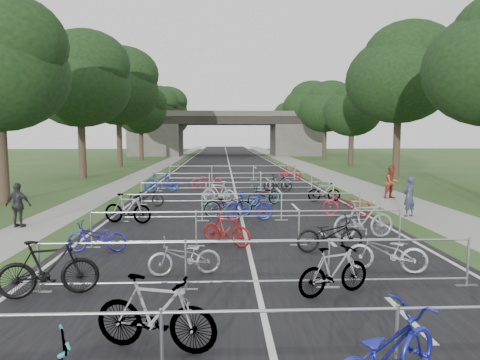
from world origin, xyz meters
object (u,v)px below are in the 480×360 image
(bike_1, at_px, (156,314))
(pedestrian_b, at_px, (392,182))
(bike_2, at_px, (385,353))
(pedestrian_c, at_px, (18,205))
(overpass_bridge, at_px, (227,134))
(pedestrian_a, at_px, (409,197))

(bike_1, distance_m, pedestrian_b, 18.37)
(bike_1, xyz_separation_m, bike_2, (3.08, -1.24, -0.04))
(pedestrian_b, bearing_deg, pedestrian_c, 179.90)
(overpass_bridge, distance_m, pedestrian_c, 55.53)
(overpass_bridge, relative_size, pedestrian_a, 18.91)
(pedestrian_a, xyz_separation_m, pedestrian_c, (-14.85, -1.43, -0.02))
(pedestrian_c, bearing_deg, bike_1, 133.79)
(overpass_bridge, xyz_separation_m, pedestrian_a, (6.80, -53.45, -2.71))
(bike_2, height_order, pedestrian_b, pedestrian_b)
(bike_2, bearing_deg, pedestrian_a, -57.77)
(bike_1, xyz_separation_m, pedestrian_b, (9.86, 15.49, 0.26))
(bike_2, distance_m, pedestrian_b, 18.06)
(bike_2, relative_size, pedestrian_a, 1.27)
(bike_2, relative_size, pedestrian_c, 1.30)
(pedestrian_b, bearing_deg, pedestrian_a, -126.24)
(overpass_bridge, height_order, pedestrian_a, overpass_bridge)
(pedestrian_a, bearing_deg, pedestrian_c, -20.36)
(bike_2, height_order, pedestrian_a, pedestrian_a)
(overpass_bridge, relative_size, bike_1, 15.83)
(overpass_bridge, bearing_deg, pedestrian_a, -82.75)
(overpass_bridge, bearing_deg, bike_1, -91.59)
(pedestrian_a, bearing_deg, bike_2, 39.05)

